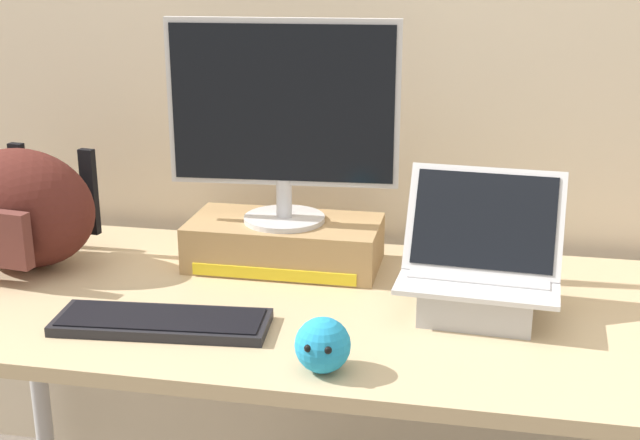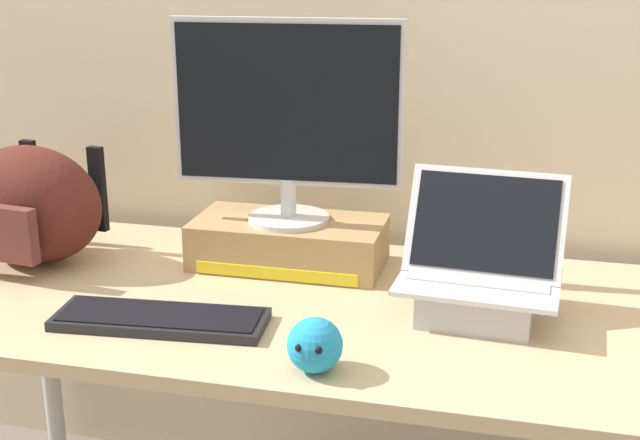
% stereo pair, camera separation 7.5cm
% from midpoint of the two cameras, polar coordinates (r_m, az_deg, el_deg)
% --- Properties ---
extents(back_wall, '(7.00, 0.10, 2.60)m').
position_cam_midpoint_polar(back_wall, '(2.14, 4.24, 14.22)').
color(back_wall, beige).
rests_on(back_wall, ground).
extents(desk, '(1.87, 0.77, 0.72)m').
position_cam_midpoint_polar(desk, '(1.83, 1.18, -7.31)').
color(desk, tan).
rests_on(desk, ground).
extents(toner_box_yellow, '(0.44, 0.22, 0.11)m').
position_cam_midpoint_polar(toner_box_yellow, '(1.99, -1.02, -1.53)').
color(toner_box_yellow, '#A88456').
rests_on(toner_box_yellow, desk).
extents(desktop_monitor, '(0.52, 0.19, 0.46)m').
position_cam_midpoint_polar(desktop_monitor, '(1.91, -1.07, 6.93)').
color(desktop_monitor, silver).
rests_on(desktop_monitor, toner_box_yellow).
extents(open_laptop, '(0.33, 0.25, 0.28)m').
position_cam_midpoint_polar(open_laptop, '(1.76, 11.76, -4.34)').
color(open_laptop, '#ADADB2').
rests_on(open_laptop, desk).
extents(external_keyboard, '(0.43, 0.18, 0.02)m').
position_cam_midpoint_polar(external_keyboard, '(1.72, -9.37, -6.55)').
color(external_keyboard, black).
rests_on(external_keyboard, desk).
extents(messenger_backpack, '(0.38, 0.30, 0.28)m').
position_cam_midpoint_polar(messenger_backpack, '(2.08, -17.80, 0.95)').
color(messenger_backpack, '#4C1E19').
rests_on(messenger_backpack, desk).
extents(plush_toy, '(0.10, 0.10, 0.10)m').
position_cam_midpoint_polar(plush_toy, '(1.50, 1.08, -8.36)').
color(plush_toy, '#2393CC').
rests_on(plush_toy, desk).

